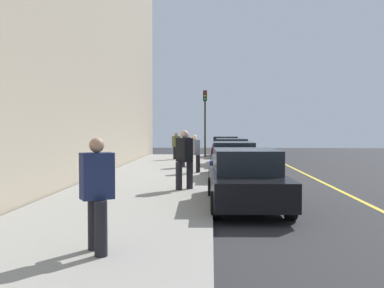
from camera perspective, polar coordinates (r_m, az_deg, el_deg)
ground_plane at (r=17.07m, az=6.11°, el=-4.81°), size 56.00×56.00×0.00m
sidewalk at (r=17.18m, az=-4.98°, el=-4.51°), size 28.00×4.60×0.15m
lane_stripe_centre at (r=17.56m, az=16.63°, el=-4.68°), size 28.00×0.14×0.01m
parked_car_maroon at (r=28.74m, az=4.51°, el=-0.48°), size 4.55×1.93×1.51m
parked_car_silver at (r=22.60m, az=5.36°, el=-1.19°), size 4.61×1.94×1.51m
parked_car_navy at (r=16.84m, az=5.65°, el=-2.31°), size 4.24×1.97×1.51m
parked_car_black at (r=10.94m, az=7.33°, el=-4.70°), size 4.26×2.00×1.51m
pedestrian_olive_coat at (r=26.04m, az=-2.16°, el=-0.15°), size 0.50×0.52×1.65m
pedestrian_navy_coat at (r=6.61m, az=-12.71°, el=-6.30°), size 0.53×0.56×1.76m
pedestrian_black_coat at (r=13.16m, az=-1.05°, el=-1.88°), size 0.59×0.55×1.85m
pedestrian_grey_coat at (r=18.11m, az=0.34°, el=-1.16°), size 0.52×0.48×1.63m
pedestrian_brown_coat at (r=20.80m, az=-0.70°, el=-0.62°), size 0.49×0.56×1.71m
traffic_light_pole at (r=28.32m, az=1.77°, el=4.32°), size 0.35×0.26×4.45m
rolling_suitcase at (r=21.28m, az=-0.44°, el=-2.31°), size 0.34×0.22×0.88m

